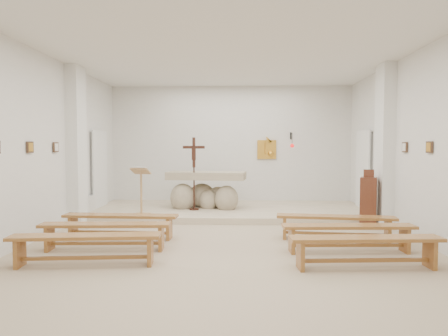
{
  "coord_description": "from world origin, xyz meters",
  "views": [
    {
      "loc": [
        0.19,
        -6.73,
        1.72
      ],
      "look_at": [
        -0.09,
        1.6,
        1.28
      ],
      "focal_mm": 32.0,
      "sensor_mm": 36.0,
      "label": 1
    }
  ],
  "objects_px": {
    "crucifix_stand": "(194,168)",
    "bench_right_front": "(335,222)",
    "lectern": "(141,191)",
    "bench_right_second": "(348,232)",
    "bench_left_second": "(105,230)",
    "bench_right_third": "(366,245)",
    "altar": "(206,193)",
    "bench_left_front": "(121,220)",
    "bench_left_third": "(86,243)",
    "donation_pedestal": "(368,202)"
  },
  "relations": [
    {
      "from": "crucifix_stand",
      "to": "bench_right_front",
      "type": "bearing_deg",
      "value": -40.8
    },
    {
      "from": "lectern",
      "to": "bench_right_front",
      "type": "height_order",
      "value": "lectern"
    },
    {
      "from": "bench_right_front",
      "to": "bench_right_second",
      "type": "bearing_deg",
      "value": -83.38
    },
    {
      "from": "bench_right_front",
      "to": "bench_left_second",
      "type": "relative_size",
      "value": 1.01
    },
    {
      "from": "bench_right_front",
      "to": "bench_right_third",
      "type": "xyz_separation_m",
      "value": [
        -0.0,
        -1.74,
        0.0
      ]
    },
    {
      "from": "altar",
      "to": "bench_left_second",
      "type": "height_order",
      "value": "altar"
    },
    {
      "from": "crucifix_stand",
      "to": "bench_left_front",
      "type": "xyz_separation_m",
      "value": [
        -1.12,
        -2.52,
        -0.86
      ]
    },
    {
      "from": "crucifix_stand",
      "to": "bench_left_third",
      "type": "distance_m",
      "value": 4.49
    },
    {
      "from": "bench_left_front",
      "to": "bench_right_second",
      "type": "relative_size",
      "value": 1.0
    },
    {
      "from": "donation_pedestal",
      "to": "bench_left_second",
      "type": "bearing_deg",
      "value": -136.23
    },
    {
      "from": "altar",
      "to": "bench_left_front",
      "type": "height_order",
      "value": "altar"
    },
    {
      "from": "altar",
      "to": "crucifix_stand",
      "type": "relative_size",
      "value": 1.14
    },
    {
      "from": "donation_pedestal",
      "to": "bench_right_third",
      "type": "relative_size",
      "value": 0.57
    },
    {
      "from": "altar",
      "to": "bench_left_front",
      "type": "xyz_separation_m",
      "value": [
        -1.38,
        -2.84,
        -0.2
      ]
    },
    {
      "from": "bench_left_second",
      "to": "crucifix_stand",
      "type": "bearing_deg",
      "value": 69.16
    },
    {
      "from": "donation_pedestal",
      "to": "bench_left_front",
      "type": "relative_size",
      "value": 0.57
    },
    {
      "from": "bench_left_third",
      "to": "crucifix_stand",
      "type": "bearing_deg",
      "value": 69.87
    },
    {
      "from": "bench_left_second",
      "to": "bench_right_third",
      "type": "height_order",
      "value": "same"
    },
    {
      "from": "altar",
      "to": "donation_pedestal",
      "type": "relative_size",
      "value": 1.66
    },
    {
      "from": "altar",
      "to": "bench_right_second",
      "type": "distance_m",
      "value": 4.56
    },
    {
      "from": "altar",
      "to": "crucifix_stand",
      "type": "distance_m",
      "value": 0.78
    },
    {
      "from": "donation_pedestal",
      "to": "bench_right_front",
      "type": "distance_m",
      "value": 1.62
    },
    {
      "from": "bench_right_front",
      "to": "bench_left_third",
      "type": "relative_size",
      "value": 1.0
    },
    {
      "from": "donation_pedestal",
      "to": "bench_left_third",
      "type": "relative_size",
      "value": 0.57
    },
    {
      "from": "bench_right_second",
      "to": "bench_left_front",
      "type": "bearing_deg",
      "value": 165.15
    },
    {
      "from": "bench_left_front",
      "to": "bench_left_second",
      "type": "height_order",
      "value": "same"
    },
    {
      "from": "lectern",
      "to": "bench_right_second",
      "type": "distance_m",
      "value": 4.78
    },
    {
      "from": "donation_pedestal",
      "to": "bench_right_front",
      "type": "bearing_deg",
      "value": -107.95
    },
    {
      "from": "bench_right_second",
      "to": "bench_right_third",
      "type": "height_order",
      "value": "same"
    },
    {
      "from": "bench_right_second",
      "to": "bench_right_third",
      "type": "xyz_separation_m",
      "value": [
        -0.0,
        -0.87,
        0.0
      ]
    },
    {
      "from": "lectern",
      "to": "bench_right_third",
      "type": "height_order",
      "value": "lectern"
    },
    {
      "from": "lectern",
      "to": "donation_pedestal",
      "type": "xyz_separation_m",
      "value": [
        5.04,
        -0.43,
        -0.16
      ]
    },
    {
      "from": "crucifix_stand",
      "to": "bench_right_third",
      "type": "bearing_deg",
      "value": -55.57
    },
    {
      "from": "bench_right_front",
      "to": "altar",
      "type": "bearing_deg",
      "value": 139.38
    },
    {
      "from": "altar",
      "to": "bench_left_third",
      "type": "xyz_separation_m",
      "value": [
        -1.38,
        -4.58,
        -0.2
      ]
    },
    {
      "from": "bench_left_third",
      "to": "bench_right_front",
      "type": "bearing_deg",
      "value": 18.0
    },
    {
      "from": "bench_left_third",
      "to": "bench_right_third",
      "type": "height_order",
      "value": "same"
    },
    {
      "from": "donation_pedestal",
      "to": "bench_left_second",
      "type": "xyz_separation_m",
      "value": [
        -5.02,
        -2.13,
        -0.21
      ]
    },
    {
      "from": "altar",
      "to": "bench_left_second",
      "type": "distance_m",
      "value": 3.97
    },
    {
      "from": "bench_left_third",
      "to": "bench_right_third",
      "type": "bearing_deg",
      "value": -5.46
    },
    {
      "from": "bench_left_front",
      "to": "bench_right_third",
      "type": "relative_size",
      "value": 1.0
    },
    {
      "from": "altar",
      "to": "bench_left_third",
      "type": "bearing_deg",
      "value": -100.38
    },
    {
      "from": "bench_left_second",
      "to": "bench_left_third",
      "type": "height_order",
      "value": "same"
    },
    {
      "from": "donation_pedestal",
      "to": "bench_left_second",
      "type": "distance_m",
      "value": 5.45
    },
    {
      "from": "bench_left_front",
      "to": "bench_left_second",
      "type": "xyz_separation_m",
      "value": [
        0.0,
        -0.87,
        0.0
      ]
    },
    {
      "from": "bench_right_front",
      "to": "bench_right_second",
      "type": "relative_size",
      "value": 1.01
    },
    {
      "from": "crucifix_stand",
      "to": "bench_right_third",
      "type": "height_order",
      "value": "crucifix_stand"
    },
    {
      "from": "bench_right_front",
      "to": "bench_right_second",
      "type": "distance_m",
      "value": 0.87
    },
    {
      "from": "bench_left_front",
      "to": "bench_right_second",
      "type": "height_order",
      "value": "same"
    },
    {
      "from": "altar",
      "to": "bench_left_third",
      "type": "distance_m",
      "value": 4.79
    }
  ]
}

